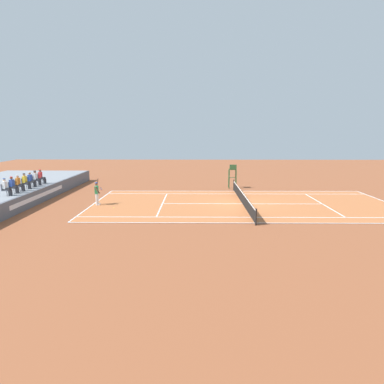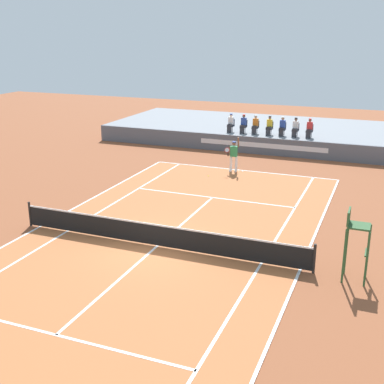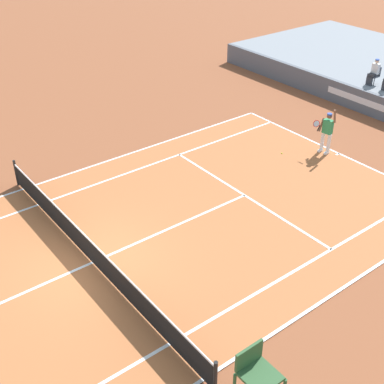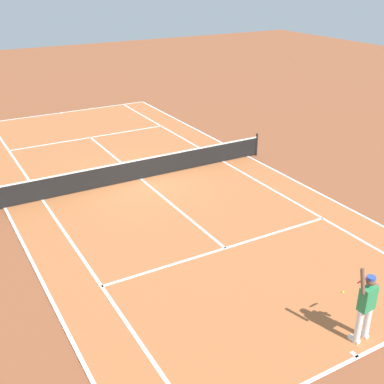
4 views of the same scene
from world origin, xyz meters
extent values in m
plane|color=brown|center=(0.00, 0.00, 0.00)|extent=(80.00, 80.00, 0.00)
cube|color=#B76638|center=(0.00, 0.00, 0.01)|extent=(10.98, 23.78, 0.02)
cube|color=white|center=(0.00, 11.89, 0.02)|extent=(10.98, 0.10, 0.01)
cube|color=white|center=(-5.49, 0.00, 0.02)|extent=(0.10, 23.78, 0.01)
cube|color=white|center=(5.49, 0.00, 0.02)|extent=(0.10, 23.78, 0.01)
cube|color=white|center=(-4.11, 0.00, 0.02)|extent=(0.10, 23.78, 0.01)
cube|color=white|center=(4.11, 0.00, 0.02)|extent=(0.10, 23.78, 0.01)
cube|color=white|center=(0.00, 6.40, 0.02)|extent=(8.22, 0.10, 0.01)
cube|color=white|center=(0.00, 0.00, 0.02)|extent=(0.10, 12.80, 0.01)
cube|color=white|center=(0.00, 11.79, 0.02)|extent=(0.10, 0.20, 0.01)
cylinder|color=black|center=(-5.94, 0.00, 0.54)|extent=(0.10, 0.10, 1.07)
cylinder|color=black|center=(5.94, 0.00, 0.54)|extent=(0.10, 0.10, 1.07)
cube|color=black|center=(0.00, 0.00, 0.48)|extent=(11.78, 0.02, 0.84)
cube|color=white|center=(0.00, 0.00, 0.90)|extent=(11.78, 0.03, 0.06)
cube|color=#474C56|center=(-2.56, 17.41, 1.56)|extent=(0.44, 0.44, 0.06)
cube|color=#474C56|center=(-2.56, 17.61, 1.81)|extent=(0.44, 0.06, 0.44)
cylinder|color=#4C4C51|center=(-2.39, 17.26, 1.34)|extent=(0.04, 0.04, 0.38)
cylinder|color=#4C4C51|center=(-2.74, 17.26, 1.34)|extent=(0.04, 0.04, 0.38)
cube|color=#2D2D33|center=(-2.56, 17.31, 1.64)|extent=(0.34, 0.44, 0.16)
cube|color=#2D2D33|center=(-2.56, 17.11, 1.37)|extent=(0.30, 0.14, 0.44)
cube|color=white|center=(-2.56, 17.47, 1.93)|extent=(0.36, 0.22, 0.52)
sphere|color=beige|center=(-2.56, 17.47, 2.30)|extent=(0.20, 0.20, 0.20)
cylinder|color=#2D4CA8|center=(-2.56, 17.47, 2.39)|extent=(0.19, 0.19, 0.05)
cylinder|color=#4C4C51|center=(-1.82, 17.26, 1.34)|extent=(0.04, 0.04, 0.38)
cylinder|color=white|center=(-0.33, 11.51, 0.46)|extent=(0.15, 0.15, 0.92)
cylinder|color=white|center=(-0.65, 11.49, 0.46)|extent=(0.15, 0.15, 0.92)
cube|color=white|center=(-0.33, 11.45, 0.05)|extent=(0.14, 0.29, 0.10)
cube|color=white|center=(-0.65, 11.43, 0.05)|extent=(0.14, 0.29, 0.10)
cube|color=#2D8C51|center=(-0.49, 11.50, 1.22)|extent=(0.42, 0.27, 0.60)
sphere|color=brown|center=(-0.49, 11.50, 1.69)|extent=(0.22, 0.22, 0.22)
cylinder|color=#2D4CA8|center=(-0.49, 11.50, 1.78)|extent=(0.21, 0.21, 0.06)
cylinder|color=brown|center=(-0.23, 11.49, 1.78)|extent=(0.11, 0.22, 0.61)
cylinder|color=brown|center=(-0.74, 11.38, 1.24)|extent=(0.12, 0.33, 0.56)
cylinder|color=black|center=(-0.77, 11.25, 1.11)|extent=(0.05, 0.19, 0.25)
torus|color=red|center=(-0.77, 11.07, 1.37)|extent=(0.32, 0.22, 0.26)
cylinder|color=silver|center=(-0.77, 11.07, 1.37)|extent=(0.28, 0.18, 0.22)
sphere|color=#D1E533|center=(-1.50, 9.94, 0.03)|extent=(0.07, 0.07, 0.07)
cube|color=#2D562D|center=(7.27, 0.00, 1.93)|extent=(0.70, 0.70, 0.06)
cube|color=#2D562D|center=(6.92, 0.00, 2.20)|extent=(0.06, 0.70, 0.48)
camera|label=1|loc=(-25.39, 3.75, 5.81)|focal=30.38mm
camera|label=2|loc=(7.86, -16.11, 7.95)|focal=47.25mm
camera|label=3|loc=(11.78, -5.18, 10.41)|focal=48.55mm
camera|label=4|loc=(7.55, 17.48, 8.09)|focal=45.99mm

